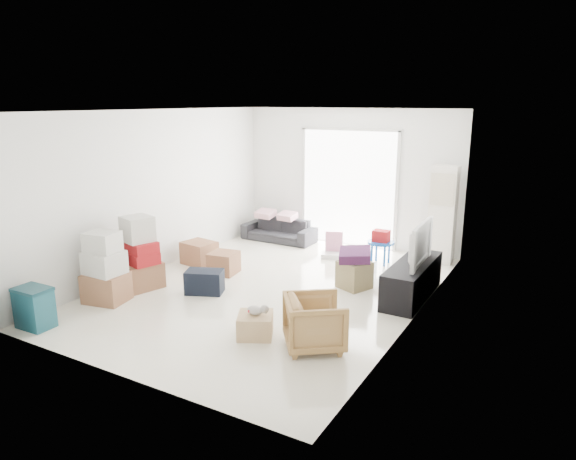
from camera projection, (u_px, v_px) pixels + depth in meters
The scene contains 21 objects.
room_shell at pixel (270, 203), 7.63m from camera, with size 4.98×6.48×3.18m.
sliding_door at pixel (348, 183), 10.17m from camera, with size 2.10×0.04×2.33m.
ac_tower at pixel (443, 215), 9.05m from camera, with size 0.45×0.30×1.75m, color silver.
tv_console at pixel (412, 280), 7.56m from camera, with size 0.48×1.59×0.53m, color black.
television at pixel (413, 258), 7.48m from camera, with size 1.06×0.61×0.14m, color black.
sofa at pixel (279, 226), 10.63m from camera, with size 1.54×0.45×0.60m, color #2A2A2F.
pillow_left at pixel (265, 208), 10.69m from camera, with size 0.38×0.30×0.12m, color #EEADB9.
pillow_right at pixel (287, 210), 10.48m from camera, with size 0.31×0.25×0.11m, color #EEADB9.
armchair at pixel (315, 320), 5.99m from camera, with size 0.67×0.63×0.69m, color #A27748.
storage_bins at pixel (34, 308), 6.55m from camera, with size 0.47×0.34×0.54m.
box_stack_a at pixel (105, 271), 7.36m from camera, with size 0.65×0.57×1.04m.
box_stack_b at pixel (139, 257), 7.92m from camera, with size 0.70×0.69×1.13m.
box_stack_c at pixel (199, 253), 9.15m from camera, with size 0.61×0.53×0.40m.
loose_box at pixel (224, 263), 8.64m from camera, with size 0.44×0.44×0.36m, color brown.
duffel_bag at pixel (205, 282), 7.75m from camera, with size 0.55×0.33×0.35m, color black.
ottoman at pixel (354, 275), 7.96m from camera, with size 0.43×0.43×0.43m, color #937E55.
blanket at pixel (355, 257), 7.89m from camera, with size 0.47×0.47×0.14m, color #451B45.
kids_table at pixel (381, 240), 9.09m from camera, with size 0.48×0.48×0.61m.
toy_walker at pixel (332, 250), 9.56m from camera, with size 0.43×0.42×0.47m.
wood_crate at pixel (255, 325), 6.34m from camera, with size 0.42×0.42×0.28m, color #DEBC80.
plush_bunny at pixel (257, 310), 6.28m from camera, with size 0.28×0.16×0.14m.
Camera 1 is at (3.93, -6.38, 2.84)m, focal length 32.00 mm.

